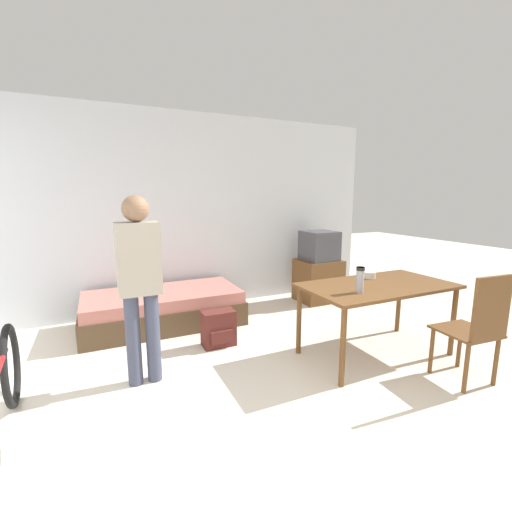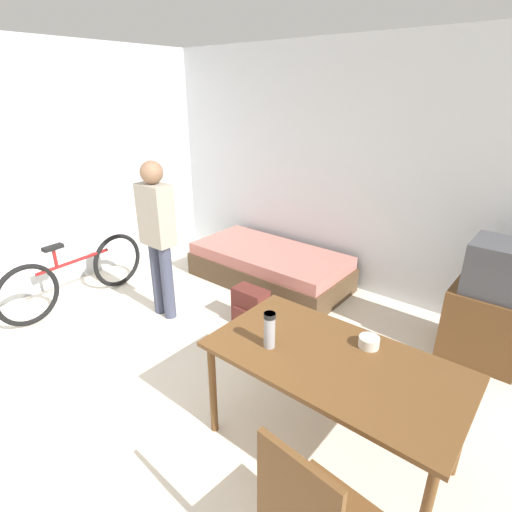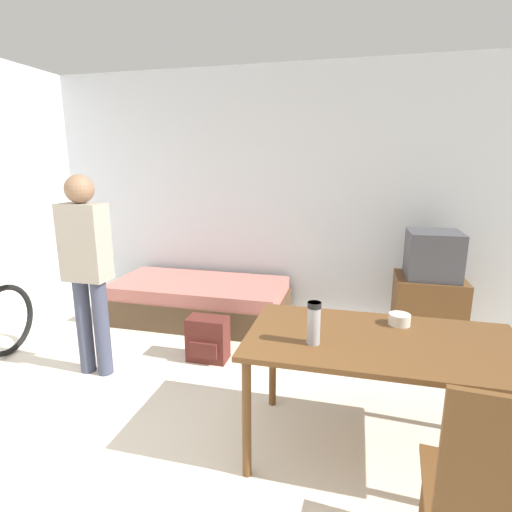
# 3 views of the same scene
# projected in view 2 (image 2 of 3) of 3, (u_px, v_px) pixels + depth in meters

# --- Properties ---
(ground_plane) EXTENTS (20.00, 20.00, 0.00)m
(ground_plane) POSITION_uv_depth(u_px,v_px,m) (56.00, 457.00, 2.58)
(ground_plane) COLOR beige
(wall_back) EXTENTS (5.79, 0.06, 2.70)m
(wall_back) POSITION_uv_depth(u_px,v_px,m) (335.00, 169.00, 4.51)
(wall_back) COLOR silver
(wall_back) RESTS_ON ground_plane
(wall_left) EXTENTS (0.06, 4.41, 2.70)m
(wall_left) POSITION_uv_depth(u_px,v_px,m) (79.00, 166.00, 4.68)
(wall_left) COLOR silver
(wall_left) RESTS_ON ground_plane
(daybed) EXTENTS (1.90, 0.92, 0.42)m
(daybed) POSITION_uv_depth(u_px,v_px,m) (269.00, 266.00, 4.82)
(daybed) COLOR #4C3823
(daybed) RESTS_ON ground_plane
(tv) EXTENTS (0.61, 0.53, 1.07)m
(tv) POSITION_uv_depth(u_px,v_px,m) (489.00, 307.00, 3.38)
(tv) COLOR brown
(tv) RESTS_ON ground_plane
(dining_table) EXTENTS (1.50, 0.80, 0.73)m
(dining_table) POSITION_uv_depth(u_px,v_px,m) (333.00, 368.00, 2.38)
(dining_table) COLOR brown
(dining_table) RESTS_ON ground_plane
(bicycle) EXTENTS (0.17, 1.69, 0.73)m
(bicycle) POSITION_uv_depth(u_px,v_px,m) (76.00, 275.00, 4.31)
(bicycle) COLOR black
(bicycle) RESTS_ON ground_plane
(person_standing) EXTENTS (0.34, 0.21, 1.60)m
(person_standing) POSITION_uv_depth(u_px,v_px,m) (157.00, 231.00, 3.85)
(person_standing) COLOR #3D4256
(person_standing) RESTS_ON ground_plane
(thermos_flask) EXTENTS (0.07, 0.07, 0.23)m
(thermos_flask) POSITION_uv_depth(u_px,v_px,m) (270.00, 328.00, 2.40)
(thermos_flask) COLOR #99999E
(thermos_flask) RESTS_ON dining_table
(mate_bowl) EXTENTS (0.13, 0.13, 0.07)m
(mate_bowl) POSITION_uv_depth(u_px,v_px,m) (369.00, 342.00, 2.44)
(mate_bowl) COLOR beige
(mate_bowl) RESTS_ON dining_table
(backpack) EXTENTS (0.35, 0.23, 0.39)m
(backpack) POSITION_uv_depth(u_px,v_px,m) (250.00, 307.00, 3.96)
(backpack) COLOR #56231E
(backpack) RESTS_ON ground_plane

